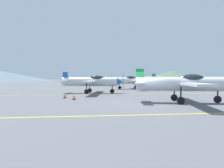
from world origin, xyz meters
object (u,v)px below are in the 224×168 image
(airplane_near, at_px, (184,83))
(airplane_far, at_px, (134,80))
(airplane_mid, at_px, (92,81))
(traffic_cone_side, at_px, (74,96))
(traffic_cone_front, at_px, (65,95))

(airplane_near, distance_m, airplane_far, 18.52)
(airplane_mid, height_order, traffic_cone_side, airplane_mid)
(airplane_near, relative_size, airplane_far, 1.00)
(airplane_near, distance_m, traffic_cone_front, 11.09)
(traffic_cone_front, bearing_deg, airplane_mid, 64.46)
(airplane_near, xyz_separation_m, traffic_cone_front, (-10.03, 4.55, -1.26))
(airplane_far, distance_m, traffic_cone_side, 17.92)
(traffic_cone_side, bearing_deg, airplane_far, 59.04)
(traffic_cone_front, bearing_deg, traffic_cone_side, -53.63)
(airplane_near, relative_size, traffic_cone_side, 15.57)
(airplane_near, height_order, airplane_far, same)
(airplane_near, xyz_separation_m, airplane_far, (0.16, 18.52, 0.00))
(airplane_near, xyz_separation_m, traffic_cone_side, (-9.03, 3.19, -1.26))
(airplane_mid, xyz_separation_m, traffic_cone_side, (-1.73, -7.07, -1.26))
(airplane_mid, relative_size, traffic_cone_front, 15.61)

